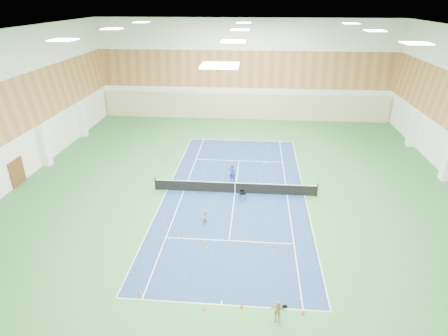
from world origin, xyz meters
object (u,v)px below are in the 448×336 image
object	(u,v)px
tennis_net	(235,187)
ball_cart	(242,195)
coach	(232,173)
child_court	(206,217)
child_apron	(277,311)

from	to	relation	value
tennis_net	ball_cart	bearing A→B (deg)	-59.41
coach	child_court	bearing A→B (deg)	96.98
tennis_net	child_court	size ratio (longest dim) A/B	12.62
tennis_net	ball_cart	distance (m)	1.22
tennis_net	ball_cart	xyz separation A→B (m)	(0.62, -1.04, -0.15)
coach	ball_cart	xyz separation A→B (m)	(0.97, -3.15, -0.37)
child_apron	coach	bearing A→B (deg)	111.43
coach	child_apron	bearing A→B (deg)	120.52
tennis_net	ball_cart	world-z (taller)	tennis_net
tennis_net	child_apron	bearing A→B (deg)	-77.66
child_court	child_apron	bearing A→B (deg)	-95.38
ball_cart	child_court	bearing A→B (deg)	-142.57
child_apron	ball_cart	size ratio (longest dim) A/B	1.46
child_apron	ball_cart	xyz separation A→B (m)	(-2.15, 11.59, -0.18)
coach	child_court	distance (m)	6.81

